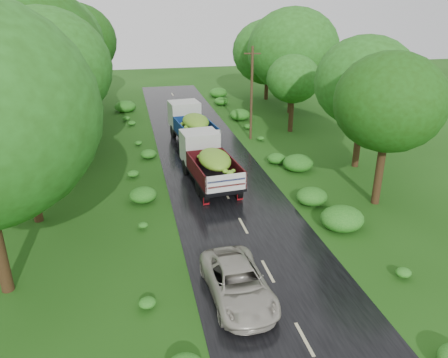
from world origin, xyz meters
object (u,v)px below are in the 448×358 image
object	(u,v)px
truck_near	(208,159)
truck_far	(191,123)
utility_pole	(252,93)
car	(238,283)

from	to	relation	value
truck_near	truck_far	bearing A→B (deg)	83.47
truck_far	utility_pole	size ratio (longest dim) A/B	0.96
truck_near	utility_pole	size ratio (longest dim) A/B	0.93
truck_far	car	size ratio (longest dim) A/B	1.49
car	utility_pole	distance (m)	20.24
truck_near	truck_far	world-z (taller)	truck_far
truck_near	truck_far	xyz separation A→B (m)	(0.16, 8.01, 0.05)
truck_far	car	distance (m)	19.16
car	utility_pole	world-z (taller)	utility_pole
truck_near	car	world-z (taller)	truck_near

